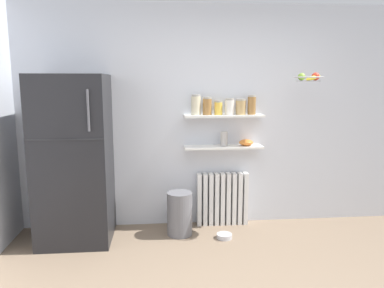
# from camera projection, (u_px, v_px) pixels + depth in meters

# --- Properties ---
(back_wall) EXTENTS (7.04, 0.10, 2.60)m
(back_wall) POSITION_uv_depth(u_px,v_px,m) (208.00, 117.00, 4.39)
(back_wall) COLOR silver
(back_wall) RESTS_ON ground_plane
(refrigerator) EXTENTS (0.75, 0.74, 1.79)m
(refrigerator) POSITION_uv_depth(u_px,v_px,m) (74.00, 159.00, 3.93)
(refrigerator) COLOR black
(refrigerator) RESTS_ON ground_plane
(radiator) EXTENTS (0.61, 0.12, 0.63)m
(radiator) POSITION_uv_depth(u_px,v_px,m) (222.00, 199.00, 4.44)
(radiator) COLOR white
(radiator) RESTS_ON ground_plane
(wall_shelf_lower) EXTENTS (0.92, 0.22, 0.02)m
(wall_shelf_lower) POSITION_uv_depth(u_px,v_px,m) (223.00, 147.00, 4.31)
(wall_shelf_lower) COLOR white
(wall_shelf_upper) EXTENTS (0.92, 0.22, 0.02)m
(wall_shelf_upper) POSITION_uv_depth(u_px,v_px,m) (224.00, 116.00, 4.24)
(wall_shelf_upper) COLOR white
(storage_jar_0) EXTENTS (0.11, 0.11, 0.23)m
(storage_jar_0) POSITION_uv_depth(u_px,v_px,m) (196.00, 105.00, 4.19)
(storage_jar_0) COLOR beige
(storage_jar_0) RESTS_ON wall_shelf_upper
(storage_jar_1) EXTENTS (0.10, 0.10, 0.20)m
(storage_jar_1) POSITION_uv_depth(u_px,v_px,m) (207.00, 106.00, 4.21)
(storage_jar_1) COLOR olive
(storage_jar_1) RESTS_ON wall_shelf_upper
(storage_jar_2) EXTENTS (0.09, 0.09, 0.16)m
(storage_jar_2) POSITION_uv_depth(u_px,v_px,m) (218.00, 108.00, 4.22)
(storage_jar_2) COLOR yellow
(storage_jar_2) RESTS_ON wall_shelf_upper
(storage_jar_3) EXTENTS (0.11, 0.11, 0.19)m
(storage_jar_3) POSITION_uv_depth(u_px,v_px,m) (230.00, 107.00, 4.23)
(storage_jar_3) COLOR silver
(storage_jar_3) RESTS_ON wall_shelf_upper
(storage_jar_4) EXTENTS (0.12, 0.12, 0.18)m
(storage_jar_4) POSITION_uv_depth(u_px,v_px,m) (241.00, 107.00, 4.24)
(storage_jar_4) COLOR tan
(storage_jar_4) RESTS_ON wall_shelf_upper
(storage_jar_5) EXTENTS (0.09, 0.09, 0.22)m
(storage_jar_5) POSITION_uv_depth(u_px,v_px,m) (252.00, 105.00, 4.25)
(storage_jar_5) COLOR olive
(storage_jar_5) RESTS_ON wall_shelf_upper
(vase) EXTENTS (0.08, 0.08, 0.17)m
(vase) POSITION_uv_depth(u_px,v_px,m) (224.00, 139.00, 4.29)
(vase) COLOR #B2ADA8
(vase) RESTS_ON wall_shelf_lower
(shelf_bowl) EXTENTS (0.16, 0.16, 0.07)m
(shelf_bowl) POSITION_uv_depth(u_px,v_px,m) (246.00, 143.00, 4.32)
(shelf_bowl) COLOR orange
(shelf_bowl) RESTS_ON wall_shelf_lower
(trash_bin) EXTENTS (0.28, 0.28, 0.49)m
(trash_bin) POSITION_uv_depth(u_px,v_px,m) (180.00, 214.00, 4.15)
(trash_bin) COLOR slate
(trash_bin) RESTS_ON ground_plane
(pet_food_bowl) EXTENTS (0.17, 0.17, 0.05)m
(pet_food_bowl) POSITION_uv_depth(u_px,v_px,m) (224.00, 236.00, 4.08)
(pet_food_bowl) COLOR #B7B7BC
(pet_food_bowl) RESTS_ON ground_plane
(hanging_fruit_basket) EXTENTS (0.32, 0.32, 0.10)m
(hanging_fruit_basket) POSITION_uv_depth(u_px,v_px,m) (309.00, 78.00, 3.94)
(hanging_fruit_basket) COLOR #B2B2B7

